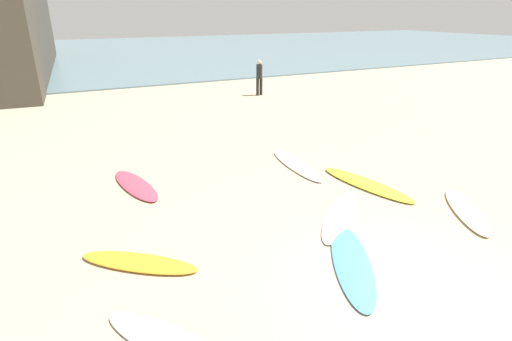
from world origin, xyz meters
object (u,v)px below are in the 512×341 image
object	(u,v)px
surfboard_0	(296,165)
beachgoer_near	(259,76)
surfboard_5	(136,185)
surfboard_2	(139,262)
surfboard_6	(352,263)
surfboard_1	(341,215)
surfboard_7	(366,184)
surfboard_3	(466,210)

from	to	relation	value
surfboard_0	beachgoer_near	distance (m)	9.54
surfboard_0	surfboard_5	distance (m)	4.07
surfboard_2	surfboard_0	bearing A→B (deg)	-21.02
surfboard_6	surfboard_1	bearing A→B (deg)	-91.74
surfboard_6	surfboard_5	bearing A→B (deg)	-32.37
surfboard_5	surfboard_2	bearing A→B (deg)	-110.22
surfboard_7	beachgoer_near	distance (m)	11.03
surfboard_1	surfboard_6	size ratio (longest dim) A/B	0.98
surfboard_1	surfboard_0	bearing A→B (deg)	124.73
surfboard_0	surfboard_1	bearing A→B (deg)	80.16
surfboard_1	surfboard_6	xyz separation A→B (m)	(-0.84, -1.39, 0.00)
surfboard_1	surfboard_7	distance (m)	1.76
surfboard_5	surfboard_6	bearing A→B (deg)	-71.90
surfboard_0	surfboard_6	size ratio (longest dim) A/B	1.05
surfboard_1	surfboard_7	xyz separation A→B (m)	(1.47, 0.96, 0.01)
surfboard_1	surfboard_5	xyz separation A→B (m)	(-3.34, 3.31, 0.01)
surfboard_3	surfboard_5	bearing A→B (deg)	176.95
surfboard_0	surfboard_7	size ratio (longest dim) A/B	0.99
surfboard_1	surfboard_5	bearing A→B (deg)	-175.95
surfboard_5	surfboard_6	world-z (taller)	surfboard_5
surfboard_5	surfboard_6	distance (m)	5.32
surfboard_3	surfboard_5	xyz separation A→B (m)	(-5.73, 4.30, -0.00)
surfboard_3	surfboard_5	distance (m)	7.16
surfboard_1	surfboard_6	bearing A→B (deg)	-72.60
surfboard_2	surfboard_5	bearing A→B (deg)	28.99
beachgoer_near	surfboard_5	bearing A→B (deg)	40.04
surfboard_0	surfboard_5	xyz separation A→B (m)	(-4.03, 0.53, 0.01)
surfboard_1	surfboard_2	size ratio (longest dim) A/B	1.18
surfboard_6	surfboard_7	size ratio (longest dim) A/B	0.94
surfboard_1	beachgoer_near	size ratio (longest dim) A/B	1.43
surfboard_5	surfboard_7	distance (m)	5.36
surfboard_2	surfboard_7	bearing A→B (deg)	-42.12
surfboard_7	surfboard_0	bearing A→B (deg)	102.98
surfboard_1	surfboard_2	distance (m)	3.92
surfboard_0	surfboard_7	xyz separation A→B (m)	(0.78, -1.81, 0.01)
surfboard_7	beachgoer_near	size ratio (longest dim) A/B	1.54
surfboard_1	surfboard_2	bearing A→B (deg)	-133.37
surfboard_3	surfboard_7	size ratio (longest dim) A/B	0.82
surfboard_0	surfboard_3	world-z (taller)	surfboard_3
surfboard_2	surfboard_6	xyz separation A→B (m)	(3.07, -1.53, -0.01)
surfboard_0	surfboard_3	size ratio (longest dim) A/B	1.20
surfboard_6	beachgoer_near	xyz separation A→B (m)	(4.97, 13.01, 0.88)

